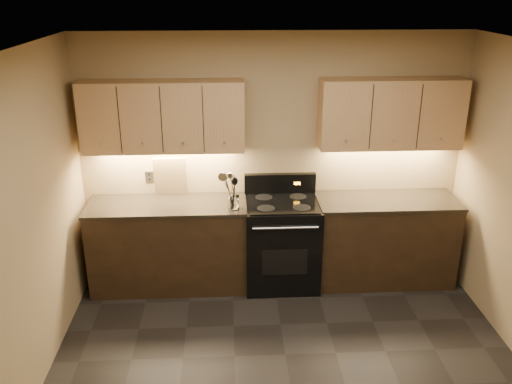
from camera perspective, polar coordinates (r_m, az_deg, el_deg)
ceiling at (r=3.48m, az=4.74°, el=13.94°), size 4.00×4.00×0.00m
wall_back at (r=5.72m, az=1.75°, el=3.56°), size 4.00×0.04×2.60m
wall_left at (r=4.14m, az=-24.65°, el=-5.69°), size 0.04×4.00×2.60m
counter_left at (r=5.77m, az=-9.10°, el=-5.50°), size 1.62×0.62×0.93m
counter_right at (r=5.97m, az=13.31°, el=-4.89°), size 1.46×0.62×0.93m
stove at (r=5.74m, az=2.71°, el=-5.24°), size 0.76×0.68×1.14m
upper_cab_left at (r=5.46m, az=-9.77°, el=7.84°), size 1.60×0.30×0.70m
upper_cab_right at (r=5.66m, az=14.04°, el=8.01°), size 1.44×0.30×0.70m
outlet_plate at (r=5.81m, az=-11.16°, el=1.57°), size 0.08×0.01×0.12m
utensil_crock at (r=5.38m, az=-2.36°, el=-1.11°), size 0.14×0.14×0.13m
cutting_board at (r=5.73m, az=-9.01°, el=1.66°), size 0.35×0.13×0.43m
wooden_spoon at (r=5.33m, az=-2.75°, el=-0.03°), size 0.10×0.15×0.33m
black_spoon at (r=5.35m, az=-2.46°, el=0.10°), size 0.09×0.13×0.33m
black_turner at (r=5.32m, az=-2.40°, el=0.14°), size 0.19×0.17×0.37m
steel_spatula at (r=5.35m, az=-2.05°, el=0.36°), size 0.17×0.11×0.38m
steel_skimmer at (r=5.33m, az=-2.19°, el=0.22°), size 0.22×0.12×0.37m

